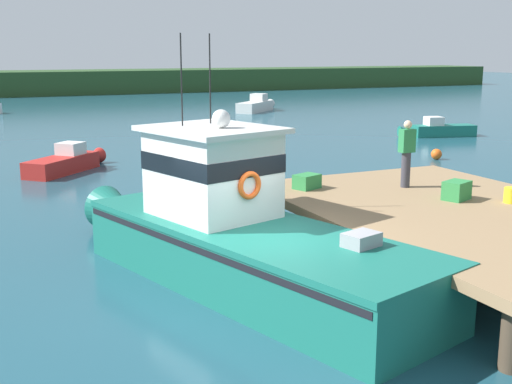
% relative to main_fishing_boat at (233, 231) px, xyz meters
% --- Properties ---
extents(ground_plane, '(200.00, 200.00, 0.00)m').
position_rel_main_fishing_boat_xyz_m(ground_plane, '(-0.04, -1.01, -1.01)').
color(ground_plane, '#1E4C5B').
extents(dock, '(6.00, 9.00, 1.20)m').
position_rel_main_fishing_boat_xyz_m(dock, '(4.76, -1.01, 0.07)').
color(dock, '#4C3D2D').
rests_on(dock, ground).
extents(main_fishing_boat, '(4.71, 9.91, 4.80)m').
position_rel_main_fishing_boat_xyz_m(main_fishing_boat, '(0.00, 0.00, 0.00)').
color(main_fishing_boat, '#196B5B').
rests_on(main_fishing_boat, ground).
extents(crate_stack_near_edge, '(0.72, 0.63, 0.42)m').
position_rel_main_fishing_boat_xyz_m(crate_stack_near_edge, '(5.28, -0.30, 0.40)').
color(crate_stack_near_edge, '#2D8442').
rests_on(crate_stack_near_edge, dock).
extents(crate_stack_mid_dock, '(0.72, 0.63, 0.35)m').
position_rel_main_fishing_boat_xyz_m(crate_stack_mid_dock, '(2.83, 2.15, 0.37)').
color(crate_stack_mid_dock, '#2D8442').
rests_on(crate_stack_mid_dock, dock).
extents(bait_bucket, '(0.32, 0.32, 0.34)m').
position_rel_main_fishing_boat_xyz_m(bait_bucket, '(6.16, -1.03, 0.36)').
color(bait_bucket, yellow).
rests_on(bait_bucket, dock).
extents(deckhand_further_back, '(0.36, 0.22, 1.63)m').
position_rel_main_fishing_boat_xyz_m(deckhand_further_back, '(5.10, 1.31, 1.05)').
color(deckhand_further_back, '#383842').
rests_on(deckhand_further_back, dock).
extents(moored_boat_far_right, '(4.22, 1.82, 1.05)m').
position_rel_main_fishing_boat_xyz_m(moored_boat_far_right, '(18.46, 16.07, -0.64)').
color(moored_boat_far_right, '#196B5B').
rests_on(moored_boat_far_right, ground).
extents(moored_boat_mid_harbor, '(3.53, 3.58, 1.07)m').
position_rel_main_fishing_boat_xyz_m(moored_boat_mid_harbor, '(-1.11, 13.66, -0.64)').
color(moored_boat_mid_harbor, red).
rests_on(moored_boat_mid_harbor, ground).
extents(moored_boat_near_channel, '(4.47, 4.17, 1.30)m').
position_rel_main_fishing_boat_xyz_m(moored_boat_near_channel, '(15.86, 33.50, -0.56)').
color(moored_boat_near_channel, silver).
rests_on(moored_boat_near_channel, ground).
extents(mooring_buoy_outer, '(0.48, 0.48, 0.48)m').
position_rel_main_fishing_boat_xyz_m(mooring_buoy_outer, '(8.01, 21.53, -0.77)').
color(mooring_buoy_outer, '#EA5B19').
rests_on(mooring_buoy_outer, ground).
extents(mooring_buoy_spare_mooring, '(0.40, 0.40, 0.40)m').
position_rel_main_fishing_boat_xyz_m(mooring_buoy_spare_mooring, '(6.19, 21.89, -0.81)').
color(mooring_buoy_spare_mooring, red).
rests_on(mooring_buoy_spare_mooring, ground).
extents(mooring_buoy_inshore, '(0.45, 0.45, 0.45)m').
position_rel_main_fishing_boat_xyz_m(mooring_buoy_inshore, '(13.41, 10.10, -0.78)').
color(mooring_buoy_inshore, '#EA5B19').
rests_on(mooring_buoy_inshore, ground).
extents(far_shoreline, '(120.00, 8.00, 2.40)m').
position_rel_main_fishing_boat_xyz_m(far_shoreline, '(-0.04, 60.99, 0.19)').
color(far_shoreline, '#284723').
rests_on(far_shoreline, ground).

